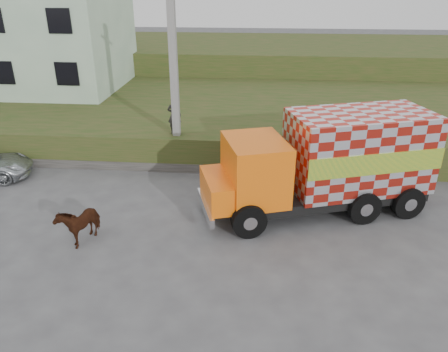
# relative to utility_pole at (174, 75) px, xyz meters

# --- Properties ---
(ground) EXTENTS (120.00, 120.00, 0.00)m
(ground) POSITION_rel_utility_pole_xyz_m (1.00, -4.60, -4.08)
(ground) COLOR #474749
(ground) RESTS_ON ground
(embankment) EXTENTS (40.00, 12.00, 1.50)m
(embankment) POSITION_rel_utility_pole_xyz_m (1.00, 5.40, -3.33)
(embankment) COLOR #274416
(embankment) RESTS_ON ground
(embankment_far) EXTENTS (40.00, 12.00, 3.00)m
(embankment_far) POSITION_rel_utility_pole_xyz_m (1.00, 17.40, -2.58)
(embankment_far) COLOR #274416
(embankment_far) RESTS_ON ground
(retaining_strip) EXTENTS (16.00, 0.50, 0.40)m
(retaining_strip) POSITION_rel_utility_pole_xyz_m (-1.00, -0.40, -3.88)
(retaining_strip) COLOR #595651
(retaining_strip) RESTS_ON ground
(building) EXTENTS (10.00, 8.00, 6.00)m
(building) POSITION_rel_utility_pole_xyz_m (-10.00, 8.40, 0.42)
(building) COLOR #B8D2B3
(building) RESTS_ON embankment
(utility_pole) EXTENTS (1.20, 0.30, 8.00)m
(utility_pole) POSITION_rel_utility_pole_xyz_m (0.00, 0.00, 0.00)
(utility_pole) COLOR gray
(utility_pole) RESTS_ON ground
(cargo_truck) EXTENTS (8.33, 4.76, 3.54)m
(cargo_truck) POSITION_rel_utility_pole_xyz_m (6.01, -3.29, -2.25)
(cargo_truck) COLOR black
(cargo_truck) RESTS_ON ground
(cow) EXTENTS (1.14, 1.68, 1.30)m
(cow) POSITION_rel_utility_pole_xyz_m (-2.05, -6.05, -3.43)
(cow) COLOR black
(cow) RESTS_ON ground
(pedestrian) EXTENTS (0.59, 0.39, 1.61)m
(pedestrian) POSITION_rel_utility_pole_xyz_m (-0.11, 0.20, -1.77)
(pedestrian) COLOR #282623
(pedestrian) RESTS_ON embankment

